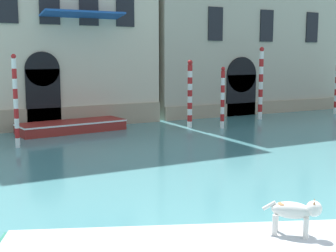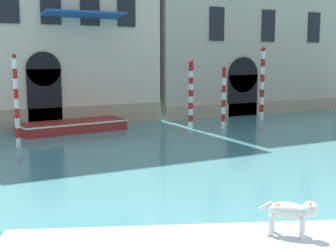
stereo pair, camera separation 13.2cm
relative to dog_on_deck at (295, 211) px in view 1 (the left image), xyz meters
name	(u,v)px [view 1 (the left image)]	position (x,y,z in m)	size (l,w,h in m)	color
dog_on_deck	(295,211)	(0.00, 0.00, 0.00)	(0.80, 0.82, 0.70)	silver
boat_moored_near_palazzo	(72,126)	(0.89, 17.12, -0.83)	(5.59, 2.41, 0.55)	maroon
mooring_pole_0	(261,83)	(12.47, 16.40, 1.10)	(0.27, 0.27, 4.38)	white
mooring_pole_1	(223,97)	(8.36, 14.49, 0.55)	(0.22, 0.22, 3.29)	white
mooring_pole_2	(16,101)	(-2.34, 14.15, 0.88)	(0.20, 0.20, 3.95)	white
mooring_pole_4	(190,94)	(6.96, 15.54, 0.73)	(0.27, 0.27, 3.65)	white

